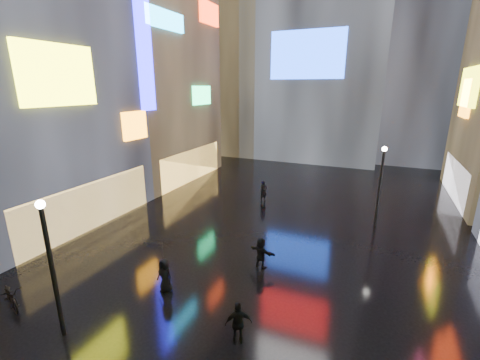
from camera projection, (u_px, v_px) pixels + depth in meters
The scene contains 13 objects.
ground at pixel (287, 221), 21.59m from camera, with size 140.00×140.00×0.00m, color black.
building_left_mid at pixel (8, 29), 19.09m from camera, with size 10.28×12.70×24.00m.
building_left_far at pixel (143, 61), 29.93m from camera, with size 10.28×12.00×22.00m.
tower_flank_right at pixel (432, 10), 36.30m from camera, with size 12.00×12.00×34.00m, color black.
tower_flank_left at pixel (233, 53), 42.70m from camera, with size 10.00×10.00×26.00m, color black.
lamp_near at pixel (51, 263), 10.86m from camera, with size 0.30×0.30×5.20m.
lamp_far at pixel (380, 182), 20.06m from camera, with size 0.30×0.30×5.20m.
pedestrian_3 at pixel (238, 323), 11.10m from camera, with size 0.95×0.40×1.62m, color black.
pedestrian_4 at pixel (165, 275), 13.96m from camera, with size 0.77×0.50×1.57m, color black.
pedestrian_5 at pixel (261, 253), 15.84m from camera, with size 1.45×0.46×1.57m, color black.
pedestrian_6 at pixel (263, 191), 25.00m from camera, with size 0.61×0.40×1.68m, color black.
umbrella_2 at pixel (163, 251), 13.63m from camera, with size 0.88×0.89×0.80m, color black.
bicycle at pixel (11, 296), 13.05m from camera, with size 0.67×1.91×1.00m, color black.
Camera 1 is at (5.04, 0.42, 8.67)m, focal length 24.00 mm.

